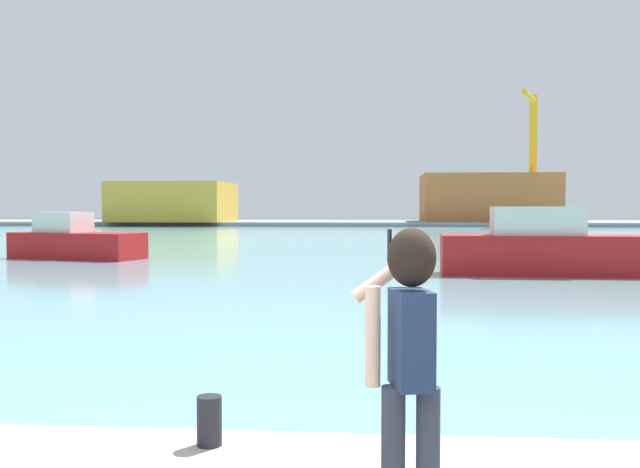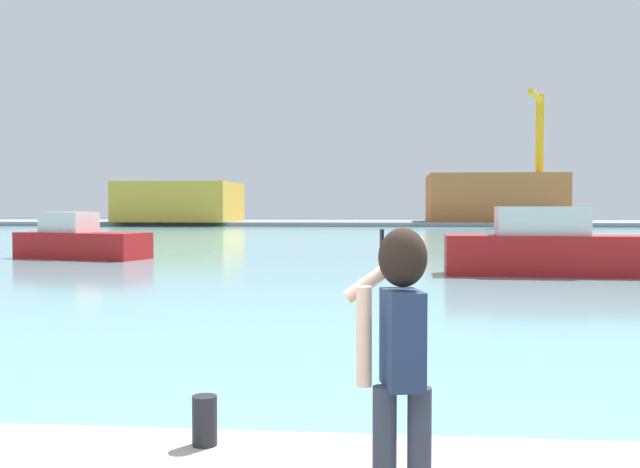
# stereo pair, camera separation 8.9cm
# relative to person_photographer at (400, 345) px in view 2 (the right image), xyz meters

# --- Properties ---
(ground_plane) EXTENTS (220.00, 220.00, 0.00)m
(ground_plane) POSITION_rel_person_photographer_xyz_m (-0.63, 49.69, -1.53)
(ground_plane) COLOR #334751
(harbor_water) EXTENTS (140.00, 100.00, 0.02)m
(harbor_water) POSITION_rel_person_photographer_xyz_m (-0.63, 51.69, -1.52)
(harbor_water) COLOR #6BA8B2
(harbor_water) RESTS_ON ground_plane
(far_shore_dock) EXTENTS (140.00, 20.00, 0.52)m
(far_shore_dock) POSITION_rel_person_photographer_xyz_m (-0.63, 91.69, -1.26)
(far_shore_dock) COLOR gray
(far_shore_dock) RESTS_ON ground_plane
(person_photographer) EXTENTS (0.53, 0.54, 1.74)m
(person_photographer) POSITION_rel_person_photographer_xyz_m (0.00, 0.00, 0.00)
(person_photographer) COLOR #2D3342
(person_photographer) RESTS_ON quay_promenade
(harbor_bollard) EXTENTS (0.19, 0.19, 0.39)m
(harbor_bollard) POSITION_rel_person_photographer_xyz_m (-1.49, 1.29, -0.87)
(harbor_bollard) COLOR black
(harbor_bollard) RESTS_ON quay_promenade
(boat_moored) EXTENTS (6.40, 3.74, 2.10)m
(boat_moored) POSITION_rel_person_photographer_xyz_m (-13.85, 26.93, -0.74)
(boat_moored) COLOR #B21919
(boat_moored) RESTS_ON harbor_water
(boat_moored_2) EXTENTS (8.60, 2.09, 2.33)m
(boat_moored_2) POSITION_rel_person_photographer_xyz_m (6.06, 20.56, -0.64)
(boat_moored_2) COLOR #B21919
(boat_moored_2) RESTS_ON harbor_water
(warehouse_left) EXTENTS (14.23, 12.93, 5.03)m
(warehouse_left) POSITION_rel_person_photographer_xyz_m (-26.70, 86.44, 1.52)
(warehouse_left) COLOR gold
(warehouse_left) RESTS_ON far_shore_dock
(warehouse_right) EXTENTS (16.87, 12.40, 6.10)m
(warehouse_right) POSITION_rel_person_photographer_xyz_m (13.85, 90.54, 2.05)
(warehouse_right) COLOR #B26633
(warehouse_right) RESTS_ON far_shore_dock
(port_crane) EXTENTS (3.53, 8.32, 15.95)m
(port_crane) POSITION_rel_person_photographer_xyz_m (18.80, 86.81, 8.41)
(port_crane) COLOR yellow
(port_crane) RESTS_ON far_shore_dock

